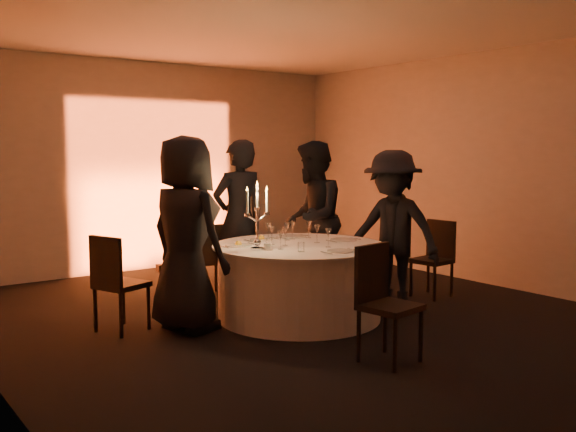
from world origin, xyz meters
TOP-DOWN VIEW (x-y plane):
  - floor at (0.00, 0.00)m, footprint 7.00×7.00m
  - ceiling at (0.00, 0.00)m, footprint 7.00×7.00m
  - wall_back at (0.00, 3.50)m, footprint 7.00×0.00m
  - wall_right at (3.00, 0.00)m, footprint 0.00×7.00m
  - uplighter_fixture at (0.00, 3.20)m, footprint 0.25×0.12m
  - banquet_table at (0.00, 0.00)m, footprint 1.80×1.80m
  - chair_left at (-1.75, 0.60)m, footprint 0.53×0.53m
  - chair_back_left at (-0.28, 1.40)m, footprint 0.45×0.45m
  - chair_back_right at (1.15, 1.13)m, footprint 0.59×0.59m
  - chair_right at (1.92, -0.16)m, footprint 0.43×0.43m
  - chair_front at (-0.26, -1.47)m, footprint 0.48×0.48m
  - guest_left at (-1.15, 0.29)m, footprint 0.80×1.04m
  - guest_back_left at (-0.01, 1.17)m, footprint 0.68×0.45m
  - guest_back_right at (0.81, 0.81)m, footprint 1.13×1.13m
  - guest_right at (1.04, -0.31)m, footprint 0.94×1.26m
  - plate_left at (-0.56, 0.29)m, footprint 0.36×0.27m
  - plate_back_left at (-0.13, 0.51)m, footprint 0.35×0.25m
  - plate_back_right at (0.29, 0.50)m, footprint 0.35×0.30m
  - plate_right at (0.57, -0.04)m, footprint 0.36×0.28m
  - plate_front at (0.03, -0.60)m, footprint 0.36×0.25m
  - coffee_cup at (-0.47, -0.09)m, footprint 0.11×0.11m
  - candelabra at (-0.53, -0.02)m, footprint 0.28×0.14m
  - wine_glass_a at (-0.16, 0.03)m, footprint 0.07×0.07m
  - wine_glass_b at (0.17, 0.36)m, footprint 0.07×0.07m
  - wine_glass_c at (-0.11, 0.41)m, footprint 0.07×0.07m
  - wine_glass_d at (0.22, -0.02)m, footprint 0.07×0.07m
  - wine_glass_e at (0.38, 0.33)m, footprint 0.07×0.07m
  - wine_glass_f at (-0.34, -0.14)m, footprint 0.07×0.07m
  - wine_glass_g at (-0.23, 0.16)m, footprint 0.07×0.07m
  - wine_glass_h at (0.12, -0.32)m, footprint 0.07×0.07m
  - wine_glass_i at (0.08, 0.33)m, footprint 0.07×0.07m
  - tumbler_a at (-0.26, -0.37)m, footprint 0.07×0.07m
  - tumbler_b at (-0.36, 0.03)m, footprint 0.07×0.07m

SIDE VIEW (x-z plane):
  - floor at x=0.00m, z-range 0.00..0.00m
  - uplighter_fixture at x=0.00m, z-range 0.00..0.10m
  - banquet_table at x=0.00m, z-range 0.00..0.77m
  - chair_back_left at x=-0.28m, z-range 0.05..0.93m
  - chair_right at x=1.92m, z-range 0.05..0.96m
  - chair_left at x=-1.75m, z-range 0.06..1.00m
  - chair_back_right at x=1.15m, z-range 0.06..1.01m
  - chair_front at x=-0.26m, z-range 0.06..1.02m
  - plate_front at x=0.03m, z-range 0.77..0.78m
  - plate_right at x=0.57m, z-range 0.77..0.78m
  - plate_back_right at x=0.29m, z-range 0.77..0.78m
  - plate_left at x=-0.56m, z-range 0.75..0.83m
  - plate_back_left at x=-0.13m, z-range 0.75..0.83m
  - coffee_cup at x=-0.47m, z-range 0.77..0.83m
  - tumbler_a at x=-0.26m, z-range 0.77..0.86m
  - tumbler_b at x=-0.36m, z-range 0.77..0.86m
  - guest_right at x=1.04m, z-range 0.00..1.74m
  - wine_glass_a at x=-0.16m, z-range 0.81..1.00m
  - wine_glass_b at x=0.17m, z-range 0.81..1.00m
  - wine_glass_c at x=-0.11m, z-range 0.81..1.00m
  - wine_glass_d at x=0.22m, z-range 0.81..1.00m
  - wine_glass_e at x=0.38m, z-range 0.81..1.00m
  - wine_glass_f at x=-0.34m, z-range 0.81..1.00m
  - wine_glass_g at x=-0.23m, z-range 0.81..1.00m
  - wine_glass_h at x=0.12m, z-range 0.81..1.00m
  - wine_glass_i at x=0.08m, z-range 0.81..1.00m
  - guest_back_right at x=0.81m, z-range 0.00..1.85m
  - guest_back_left at x=-0.01m, z-range 0.00..1.86m
  - guest_left at x=-1.15m, z-range 0.00..1.88m
  - candelabra at x=-0.53m, z-range 0.67..1.34m
  - wall_back at x=0.00m, z-range -2.00..5.00m
  - wall_right at x=3.00m, z-range -2.00..5.00m
  - ceiling at x=0.00m, z-range 3.00..3.00m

